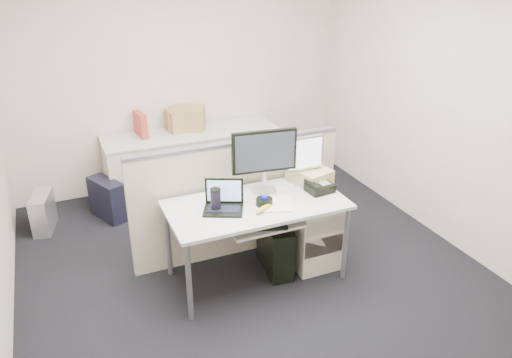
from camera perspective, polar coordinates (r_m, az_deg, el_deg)
name	(u,v)px	position (r m, az deg, el deg)	size (l,w,h in m)	color
floor	(256,276)	(4.56, 0.04, -11.01)	(4.00, 4.50, 0.01)	black
wall_back	(180,74)	(5.99, -8.66, 11.77)	(4.00, 0.02, 2.70)	beige
wall_front	(474,301)	(2.28, 23.60, -12.69)	(4.00, 0.02, 2.70)	beige
wall_right	(454,105)	(5.03, 21.68, 7.87)	(0.02, 4.50, 2.70)	beige
desk	(256,210)	(4.21, 0.04, -3.57)	(1.50, 0.75, 0.73)	beige
keyboard_tray	(265,224)	(4.09, 1.04, -5.22)	(0.62, 0.32, 0.02)	beige
drawer_pedestal	(309,229)	(4.63, 6.09, -5.72)	(0.40, 0.55, 0.65)	beige
cubicle_partition	(237,200)	(4.63, -2.14, -2.43)	(2.00, 0.06, 1.10)	#BAAC93
back_counter	(193,162)	(5.99, -7.26, 1.91)	(2.00, 0.60, 0.72)	beige
monitor_main	(264,162)	(4.26, 0.94, 1.99)	(0.57, 0.22, 0.57)	black
monitor_small	(304,161)	(4.45, 5.50, 2.03)	(0.37, 0.18, 0.45)	#B7B7BC
laptop	(223,198)	(4.01, -3.79, -2.17)	(0.32, 0.24, 0.24)	black
trackball	(264,202)	(4.14, 0.95, -2.62)	(0.14, 0.14, 0.05)	black
desk_phone	(320,188)	(4.40, 7.29, -0.99)	(0.22, 0.18, 0.07)	black
paper_stack	(277,203)	(4.17, 2.37, -2.79)	(0.24, 0.30, 0.01)	silver
sticky_pad	(277,200)	(4.22, 2.47, -2.45)	(0.09, 0.09, 0.01)	gold
travel_mug	(216,200)	(4.04, -4.64, -2.43)	(0.08, 0.08, 0.18)	black
banana	(264,209)	(4.05, 0.88, -3.41)	(0.20, 0.05, 0.04)	gold
cellphone	(231,196)	(4.29, -2.86, -1.93)	(0.05, 0.10, 0.01)	black
manila_folders	(310,175)	(4.56, 6.14, 0.44)	(0.28, 0.36, 0.13)	#CFBB86
keyboard	(261,226)	(4.03, 0.62, -5.34)	(0.41, 0.15, 0.02)	black
pc_tower_desk	(275,246)	(4.53, 2.20, -7.71)	(0.20, 0.50, 0.47)	black
pc_tower_spare_dark	(107,199)	(5.61, -16.62, -2.21)	(0.19, 0.47, 0.44)	black
pc_tower_spare_silver	(43,212)	(5.61, -23.15, -3.51)	(0.17, 0.42, 0.39)	#B7B7BC
cardboard_box_left	(183,120)	(5.92, -8.32, 6.68)	(0.37, 0.27, 0.27)	#9E864E
cardboard_box_right	(187,119)	(5.93, -7.85, 6.80)	(0.39, 0.31, 0.28)	#9E864E
red_binder	(141,125)	(5.80, -13.05, 6.00)	(0.07, 0.31, 0.29)	#B13729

